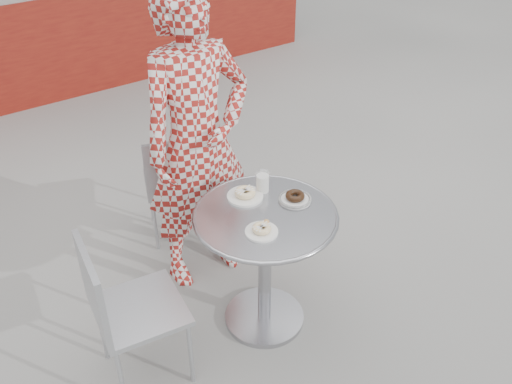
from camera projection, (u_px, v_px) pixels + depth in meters
ground at (268, 324)px, 3.28m from camera, size 60.00×60.00×0.00m
bistro_table at (265, 242)px, 2.99m from camera, size 0.75×0.75×0.76m
chair_far at (177, 202)px, 3.84m from camera, size 0.50×0.50×0.81m
chair_left at (142, 335)px, 2.86m from camera, size 0.47×0.46×0.87m
seated_person at (197, 142)px, 3.17m from camera, size 0.67×0.45×1.83m
plate_far at (245, 194)px, 3.00m from camera, size 0.19×0.19×0.05m
plate_near at (262, 230)px, 2.75m from camera, size 0.16×0.16×0.04m
plate_checker at (295, 198)px, 2.98m from camera, size 0.18×0.18×0.05m
milk_cup at (263, 182)px, 3.03m from camera, size 0.07×0.07×0.12m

